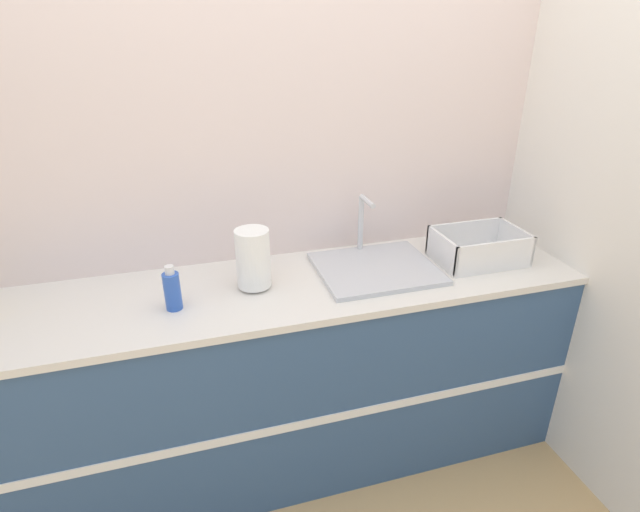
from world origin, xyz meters
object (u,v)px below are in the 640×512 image
Objects in this scene: paper_towel_roll at (253,259)px; sink at (375,266)px; dish_rack at (478,250)px; bottle_blue at (172,290)px.

sink is at bearing 0.82° from paper_towel_roll.
paper_towel_roll is at bearing -179.18° from sink.
dish_rack is (0.47, -0.04, 0.03)m from sink.
sink is 2.83× the size of bottle_blue.
paper_towel_roll reaches higher than dish_rack.
sink is 0.84m from bottle_blue.
paper_towel_roll is 0.99m from dish_rack.
sink is 2.02× the size of paper_towel_roll.
paper_towel_roll is 1.40× the size of bottle_blue.
sink is at bearing 174.83° from dish_rack.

